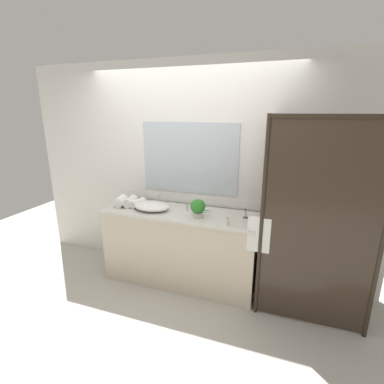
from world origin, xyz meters
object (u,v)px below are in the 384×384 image
(sink_basin, at_px, (152,206))
(amenity_bottle_shampoo, at_px, (187,207))
(amenity_bottle_conditioner, at_px, (228,221))
(amenity_bottle_lotion, at_px, (245,213))
(soap_dish, at_px, (205,210))
(rolled_towel_far_edge, at_px, (138,203))
(potted_plant, at_px, (198,207))
(faucet, at_px, (159,201))
(rolled_towel_middle, at_px, (130,201))
(rolled_towel_near_edge, at_px, (121,201))

(sink_basin, relative_size, amenity_bottle_shampoo, 4.65)
(amenity_bottle_conditioner, distance_m, amenity_bottle_lotion, 0.33)
(soap_dish, relative_size, amenity_bottle_lotion, 1.16)
(amenity_bottle_conditioner, xyz_separation_m, rolled_towel_far_edge, (-1.15, 0.19, 0.01))
(amenity_bottle_shampoo, bearing_deg, amenity_bottle_conditioner, -26.37)
(amenity_bottle_conditioner, bearing_deg, rolled_towel_far_edge, 170.42)
(amenity_bottle_conditioner, bearing_deg, potted_plant, 162.27)
(potted_plant, height_order, amenity_bottle_shampoo, potted_plant)
(amenity_bottle_shampoo, bearing_deg, soap_dish, 8.52)
(amenity_bottle_lotion, bearing_deg, amenity_bottle_shampoo, -177.16)
(sink_basin, xyz_separation_m, amenity_bottle_lotion, (1.07, 0.15, -0.00))
(soap_dish, relative_size, amenity_bottle_shampoo, 1.08)
(faucet, distance_m, amenity_bottle_conditioner, 1.00)
(sink_basin, bearing_deg, amenity_bottle_lotion, 7.98)
(faucet, height_order, potted_plant, potted_plant)
(sink_basin, distance_m, amenity_bottle_shampoo, 0.41)
(rolled_towel_far_edge, bearing_deg, soap_dish, 7.58)
(faucet, height_order, amenity_bottle_shampoo, faucet)
(amenity_bottle_conditioner, relative_size, amenity_bottle_shampoo, 0.93)
(rolled_towel_middle, bearing_deg, amenity_bottle_shampoo, 5.63)
(rolled_towel_far_edge, bearing_deg, rolled_towel_middle, 176.71)
(soap_dish, bearing_deg, rolled_towel_far_edge, -172.42)
(faucet, xyz_separation_m, soap_dish, (0.61, -0.04, -0.04))
(amenity_bottle_conditioner, xyz_separation_m, amenity_bottle_shampoo, (-0.55, 0.27, 0.00))
(sink_basin, distance_m, rolled_towel_middle, 0.32)
(faucet, bearing_deg, amenity_bottle_conditioner, -19.94)
(amenity_bottle_conditioner, relative_size, rolled_towel_middle, 0.37)
(amenity_bottle_lotion, distance_m, rolled_towel_far_edge, 1.28)
(potted_plant, xyz_separation_m, amenity_bottle_lotion, (0.49, 0.19, -0.07))
(faucet, relative_size, amenity_bottle_lotion, 1.98)
(amenity_bottle_shampoo, distance_m, rolled_towel_far_edge, 0.61)
(potted_plant, xyz_separation_m, amenity_bottle_conditioner, (0.36, -0.11, -0.07))
(rolled_towel_near_edge, height_order, rolled_towel_middle, rolled_towel_near_edge)
(faucet, xyz_separation_m, rolled_towel_middle, (-0.32, -0.14, 0.00))
(rolled_towel_middle, bearing_deg, faucet, 23.99)
(sink_basin, distance_m, potted_plant, 0.59)
(sink_basin, relative_size, faucet, 2.54)
(soap_dish, bearing_deg, amenity_bottle_lotion, 0.21)
(amenity_bottle_shampoo, height_order, amenity_bottle_lotion, amenity_bottle_shampoo)
(soap_dish, xyz_separation_m, amenity_bottle_conditioner, (0.33, -0.30, 0.03))
(sink_basin, relative_size, amenity_bottle_lotion, 5.03)
(potted_plant, relative_size, rolled_towel_far_edge, 1.00)
(sink_basin, height_order, amenity_bottle_shampoo, amenity_bottle_shampoo)
(potted_plant, bearing_deg, faucet, 158.73)
(amenity_bottle_lotion, bearing_deg, rolled_towel_far_edge, -175.07)
(soap_dish, distance_m, amenity_bottle_lotion, 0.46)
(amenity_bottle_shampoo, bearing_deg, amenity_bottle_lotion, 2.84)
(rolled_towel_near_edge, distance_m, rolled_towel_middle, 0.12)
(rolled_towel_middle, xyz_separation_m, rolled_towel_far_edge, (0.11, -0.01, -0.01))
(amenity_bottle_conditioner, xyz_separation_m, rolled_towel_middle, (-1.26, 0.20, 0.01))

